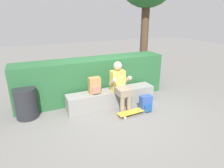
# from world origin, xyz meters

# --- Properties ---
(ground_plane) EXTENTS (24.00, 24.00, 0.00)m
(ground_plane) POSITION_xyz_m (0.00, 0.00, 0.00)
(ground_plane) COLOR slate
(bench_main) EXTENTS (2.32, 0.42, 0.42)m
(bench_main) POSITION_xyz_m (0.00, 0.41, 0.21)
(bench_main) COLOR gray
(bench_main) RESTS_ON ground
(person_skater) EXTENTS (0.49, 0.62, 1.17)m
(person_skater) POSITION_xyz_m (0.14, 0.20, 0.63)
(person_skater) COLOR gold
(person_skater) RESTS_ON ground
(skateboard_near_person) EXTENTS (0.81, 0.25, 0.09)m
(skateboard_near_person) POSITION_xyz_m (0.27, -0.27, 0.07)
(skateboard_near_person) COLOR gold
(skateboard_near_person) RESTS_ON ground
(backpack_on_bench) EXTENTS (0.28, 0.23, 0.40)m
(backpack_on_bench) POSITION_xyz_m (-0.45, 0.40, 0.62)
(backpack_on_bench) COLOR #A37A47
(backpack_on_bench) RESTS_ON bench_main
(backpack_on_ground) EXTENTS (0.28, 0.23, 0.40)m
(backpack_on_ground) POSITION_xyz_m (0.63, -0.23, 0.19)
(backpack_on_ground) COLOR #2D4C99
(backpack_on_ground) RESTS_ON ground
(hedge_row) EXTENTS (4.10, 0.69, 1.13)m
(hedge_row) POSITION_xyz_m (-0.29, 1.07, 0.57)
(hedge_row) COLOR #265A31
(hedge_row) RESTS_ON ground
(trash_bin) EXTENTS (0.49, 0.49, 0.71)m
(trash_bin) POSITION_xyz_m (-2.03, 0.62, 0.36)
(trash_bin) COLOR #232328
(trash_bin) RESTS_ON ground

